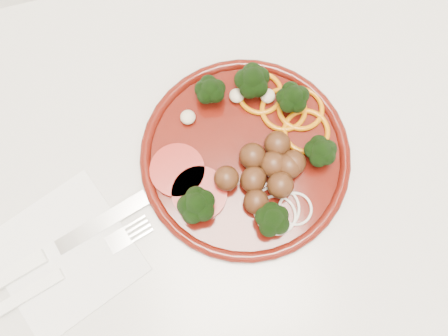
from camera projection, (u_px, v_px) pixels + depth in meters
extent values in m
cube|color=silver|center=(276.00, 209.00, 1.09)|extent=(2.40, 0.60, 0.87)
cube|color=silver|center=(312.00, 150.00, 0.65)|extent=(2.40, 0.60, 0.03)
cylinder|color=#450D07|center=(245.00, 157.00, 0.63)|extent=(0.26, 0.26, 0.01)
torus|color=#450D07|center=(245.00, 156.00, 0.62)|extent=(0.26, 0.26, 0.01)
sphere|color=#4F2913|center=(256.00, 201.00, 0.59)|extent=(0.03, 0.03, 0.03)
sphere|color=#4F2913|center=(252.00, 156.00, 0.60)|extent=(0.03, 0.03, 0.03)
sphere|color=#4F2913|center=(293.00, 162.00, 0.60)|extent=(0.03, 0.03, 0.03)
sphere|color=#4F2913|center=(226.00, 179.00, 0.60)|extent=(0.03, 0.03, 0.03)
sphere|color=#4F2913|center=(280.00, 186.00, 0.59)|extent=(0.03, 0.03, 0.03)
sphere|color=#4F2913|center=(277.00, 144.00, 0.61)|extent=(0.03, 0.03, 0.03)
sphere|color=#4F2913|center=(253.00, 180.00, 0.60)|extent=(0.03, 0.03, 0.03)
sphere|color=#4F2913|center=(273.00, 164.00, 0.60)|extent=(0.03, 0.03, 0.03)
sphere|color=#4F2913|center=(254.00, 178.00, 0.60)|extent=(0.03, 0.03, 0.03)
sphere|color=#4F2913|center=(289.00, 166.00, 0.60)|extent=(0.03, 0.03, 0.03)
torus|color=#BA6306|center=(284.00, 109.00, 0.63)|extent=(0.06, 0.06, 0.01)
torus|color=#BA6306|center=(306.00, 131.00, 0.63)|extent=(0.06, 0.06, 0.01)
torus|color=#BA6306|center=(260.00, 93.00, 0.64)|extent=(0.06, 0.06, 0.01)
torus|color=#BA6306|center=(301.00, 109.00, 0.63)|extent=(0.06, 0.06, 0.01)
cylinder|color=#720A07|center=(177.00, 170.00, 0.61)|extent=(0.07, 0.07, 0.01)
cylinder|color=#720A07|center=(199.00, 194.00, 0.60)|extent=(0.07, 0.07, 0.01)
torus|color=beige|center=(276.00, 215.00, 0.60)|extent=(0.05, 0.05, 0.00)
torus|color=beige|center=(295.00, 209.00, 0.60)|extent=(0.04, 0.04, 0.00)
torus|color=beige|center=(276.00, 208.00, 0.60)|extent=(0.06, 0.06, 0.00)
ellipsoid|color=#C6B793|center=(237.00, 96.00, 0.63)|extent=(0.02, 0.02, 0.01)
ellipsoid|color=#C6B793|center=(188.00, 117.00, 0.63)|extent=(0.02, 0.02, 0.01)
ellipsoid|color=#C6B793|center=(268.00, 96.00, 0.63)|extent=(0.02, 0.02, 0.01)
cube|color=white|center=(65.00, 255.00, 0.60)|extent=(0.20, 0.20, 0.00)
cube|color=silver|center=(103.00, 222.00, 0.61)|extent=(0.12, 0.05, 0.00)
cube|color=white|center=(10.00, 275.00, 0.59)|extent=(0.09, 0.04, 0.01)
cube|color=white|center=(30.00, 293.00, 0.58)|extent=(0.09, 0.04, 0.01)
cube|color=silver|center=(118.00, 241.00, 0.60)|extent=(0.03, 0.03, 0.00)
cube|color=silver|center=(142.00, 236.00, 0.60)|extent=(0.03, 0.01, 0.00)
cube|color=silver|center=(139.00, 231.00, 0.60)|extent=(0.03, 0.01, 0.00)
cube|color=silver|center=(136.00, 227.00, 0.61)|extent=(0.03, 0.01, 0.00)
cube|color=silver|center=(134.00, 223.00, 0.61)|extent=(0.03, 0.01, 0.00)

